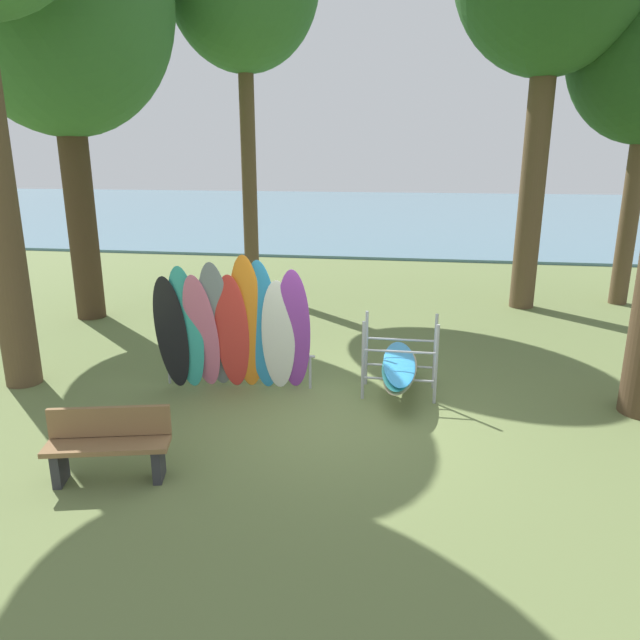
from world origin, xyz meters
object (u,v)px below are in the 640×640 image
at_px(tree_far_right_back, 57,3).
at_px(board_storage_rack, 399,365).
at_px(leaning_board_pile, 233,330).
at_px(park_bench, 109,443).

bearing_deg(tree_far_right_back, board_storage_rack, -25.41).
height_order(tree_far_right_back, leaning_board_pile, tree_far_right_back).
relative_size(board_storage_rack, park_bench, 1.46).
bearing_deg(leaning_board_pile, tree_far_right_back, 140.72).
xyz_separation_m(tree_far_right_back, park_bench, (3.95, -6.50, -6.15)).
relative_size(tree_far_right_back, leaning_board_pile, 3.74).
distance_m(board_storage_rack, park_bench, 4.48).
relative_size(leaning_board_pile, park_bench, 1.72).
bearing_deg(board_storage_rack, tree_far_right_back, 154.59).
distance_m(tree_far_right_back, leaning_board_pile, 8.17).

